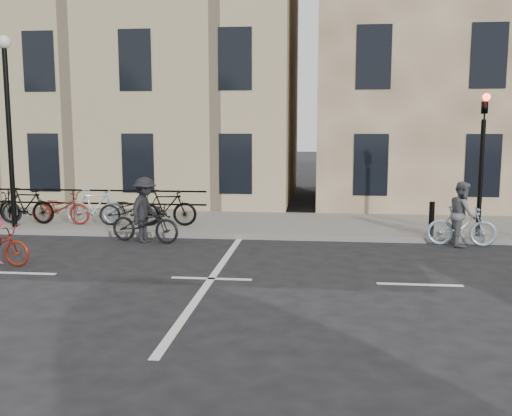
# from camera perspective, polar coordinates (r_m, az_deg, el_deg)

# --- Properties ---
(ground) EXTENTS (120.00, 120.00, 0.00)m
(ground) POSITION_cam_1_polar(r_m,az_deg,el_deg) (11.31, -4.48, -7.08)
(ground) COLOR black
(ground) RESTS_ON ground
(sidewalk) EXTENTS (46.00, 4.00, 0.15)m
(sidewalk) POSITION_cam_1_polar(r_m,az_deg,el_deg) (18.02, -13.50, -1.34)
(sidewalk) COLOR slate
(sidewalk) RESTS_ON ground
(building_east) EXTENTS (14.00, 10.00, 12.00)m
(building_east) POSITION_cam_1_polar(r_m,az_deg,el_deg) (24.93, 23.15, 14.81)
(building_east) COLOR #8F7256
(building_east) RESTS_ON sidewalk
(building_west) EXTENTS (20.00, 10.00, 10.00)m
(building_west) POSITION_cam_1_polar(r_m,az_deg,el_deg) (26.27, -19.16, 12.43)
(building_west) COLOR tan
(building_west) RESTS_ON sidewalk
(traffic_light) EXTENTS (0.18, 0.30, 3.90)m
(traffic_light) POSITION_cam_1_polar(r_m,az_deg,el_deg) (15.64, 21.71, 5.67)
(traffic_light) COLOR black
(traffic_light) RESTS_ON sidewalk
(lamp_post) EXTENTS (0.36, 0.36, 5.28)m
(lamp_post) POSITION_cam_1_polar(r_m,az_deg,el_deg) (17.39, -23.57, 9.18)
(lamp_post) COLOR black
(lamp_post) RESTS_ON sidewalk
(bollard_east) EXTENTS (0.14, 0.14, 0.90)m
(bollard_east) POSITION_cam_1_polar(r_m,az_deg,el_deg) (15.45, 17.14, -1.05)
(bollard_east) COLOR black
(bollard_east) RESTS_ON sidewalk
(parked_bikes) EXTENTS (7.25, 1.23, 1.05)m
(parked_bikes) POSITION_cam_1_polar(r_m,az_deg,el_deg) (17.39, -17.47, 0.08)
(parked_bikes) COLOR black
(parked_bikes) RESTS_ON sidewalk
(cyclist_grey) EXTENTS (1.72, 0.84, 1.63)m
(cyclist_grey) POSITION_cam_1_polar(r_m,az_deg,el_deg) (15.14, 19.91, -1.13)
(cyclist_grey) COLOR #97B7C6
(cyclist_grey) RESTS_ON ground
(cyclist_dark) EXTENTS (2.00, 1.20, 1.69)m
(cyclist_dark) POSITION_cam_1_polar(r_m,az_deg,el_deg) (14.98, -11.05, -0.86)
(cyclist_dark) COLOR black
(cyclist_dark) RESTS_ON ground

